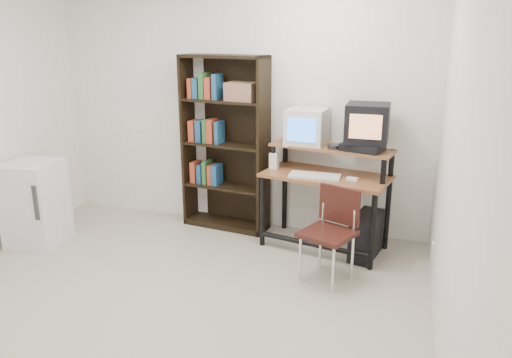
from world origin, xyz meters
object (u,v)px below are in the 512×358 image
(school_chair, at_px, (332,225))
(mini_fridge, at_px, (35,203))
(crt_monitor, at_px, (307,127))
(crt_tv, at_px, (367,123))
(computer_desk, at_px, (326,179))
(pc_tower, at_px, (366,236))
(bookshelf, at_px, (226,142))

(school_chair, bearing_deg, mini_fridge, -155.45)
(crt_monitor, relative_size, crt_tv, 1.06)
(crt_tv, relative_size, mini_fridge, 0.46)
(computer_desk, xyz_separation_m, school_chair, (0.16, -0.62, -0.20))
(pc_tower, relative_size, school_chair, 0.57)
(crt_monitor, height_order, crt_tv, crt_tv)
(crt_tv, height_order, bookshelf, bookshelf)
(crt_monitor, xyz_separation_m, bookshelf, (-0.86, 0.07, -0.22))
(crt_tv, distance_m, bookshelf, 1.48)
(school_chair, distance_m, mini_fridge, 2.89)
(computer_desk, xyz_separation_m, bookshelf, (-1.10, 0.24, 0.24))
(crt_tv, xyz_separation_m, pc_tower, (0.07, -0.19, -1.02))
(crt_monitor, bearing_deg, mini_fridge, -155.74)
(bookshelf, bearing_deg, school_chair, -26.90)
(crt_tv, xyz_separation_m, bookshelf, (-1.44, 0.17, -0.30))
(computer_desk, distance_m, crt_tv, 0.64)
(computer_desk, relative_size, pc_tower, 2.80)
(crt_tv, bearing_deg, computer_desk, -169.42)
(computer_desk, distance_m, mini_fridge, 2.84)
(crt_monitor, relative_size, mini_fridge, 0.48)
(computer_desk, height_order, crt_tv, crt_tv)
(mini_fridge, bearing_deg, computer_desk, 10.05)
(mini_fridge, bearing_deg, crt_monitor, 14.89)
(crt_tv, relative_size, pc_tower, 0.84)
(crt_tv, bearing_deg, crt_monitor, 169.76)
(school_chair, bearing_deg, crt_tv, 97.13)
(crt_tv, xyz_separation_m, school_chair, (-0.18, -0.69, -0.75))
(bookshelf, height_order, mini_fridge, bookshelf)
(computer_desk, bearing_deg, bookshelf, 179.36)
(computer_desk, distance_m, crt_monitor, 0.54)
(crt_monitor, xyz_separation_m, school_chair, (0.39, -0.79, -0.66))
(computer_desk, bearing_deg, mini_fridge, -153.12)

